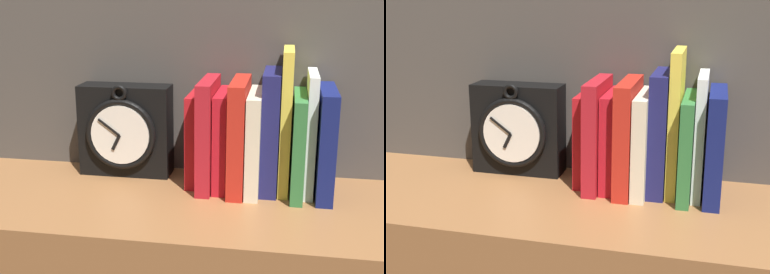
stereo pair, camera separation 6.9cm
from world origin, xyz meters
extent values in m
cube|color=black|center=(-0.16, 0.13, 0.91)|extent=(0.18, 0.06, 0.18)
torus|color=black|center=(-0.16, 0.09, 0.91)|extent=(0.14, 0.01, 0.14)
cylinder|color=white|center=(-0.16, 0.09, 0.91)|extent=(0.12, 0.01, 0.12)
cube|color=black|center=(-0.16, 0.08, 0.90)|extent=(0.02, 0.00, 0.03)
cube|color=black|center=(-0.18, 0.08, 0.93)|extent=(0.04, 0.00, 0.03)
torus|color=black|center=(-0.16, 0.09, 0.99)|extent=(0.03, 0.01, 0.03)
cube|color=red|center=(-0.01, 0.10, 0.91)|extent=(0.02, 0.11, 0.17)
cube|color=#AE1923|center=(0.02, 0.08, 0.92)|extent=(0.03, 0.15, 0.20)
cube|color=red|center=(0.04, 0.09, 0.91)|extent=(0.02, 0.14, 0.18)
cube|color=red|center=(0.07, 0.08, 0.92)|extent=(0.03, 0.16, 0.20)
cube|color=beige|center=(0.10, 0.08, 0.91)|extent=(0.02, 0.15, 0.18)
cube|color=navy|center=(0.13, 0.09, 0.93)|extent=(0.03, 0.13, 0.22)
cube|color=yellow|center=(0.16, 0.09, 0.95)|extent=(0.02, 0.13, 0.26)
cube|color=#2F7138|center=(0.18, 0.08, 0.91)|extent=(0.02, 0.16, 0.18)
cube|color=white|center=(0.20, 0.09, 0.93)|extent=(0.02, 0.13, 0.22)
cube|color=navy|center=(0.23, 0.08, 0.92)|extent=(0.03, 0.15, 0.19)
camera|label=1|loc=(0.15, -0.86, 1.18)|focal=50.00mm
camera|label=2|loc=(0.22, -0.85, 1.18)|focal=50.00mm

